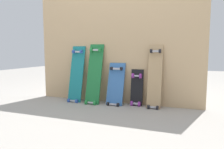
# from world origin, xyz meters

# --- Properties ---
(ground_plane) EXTENTS (12.00, 12.00, 0.00)m
(ground_plane) POSITION_xyz_m (0.00, 0.00, 0.00)
(ground_plane) COLOR #9E9991
(plywood_wall_panel) EXTENTS (2.45, 0.04, 1.56)m
(plywood_wall_panel) POSITION_xyz_m (0.00, 0.07, 0.78)
(plywood_wall_panel) COLOR tan
(plywood_wall_panel) RESTS_ON ground
(skateboard_teal) EXTENTS (0.21, 0.26, 0.89)m
(skateboard_teal) POSITION_xyz_m (-0.57, -0.06, 0.38)
(skateboard_teal) COLOR #197A7F
(skateboard_teal) RESTS_ON ground
(skateboard_green) EXTENTS (0.21, 0.28, 0.92)m
(skateboard_green) POSITION_xyz_m (-0.27, -0.08, 0.39)
(skateboard_green) COLOR #1E7238
(skateboard_green) RESTS_ON ground
(skateboard_blue) EXTENTS (0.24, 0.24, 0.66)m
(skateboard_blue) POSITION_xyz_m (0.05, -0.06, 0.25)
(skateboard_blue) COLOR #386BAD
(skateboard_blue) RESTS_ON ground
(skateboard_black) EXTENTS (0.17, 0.14, 0.56)m
(skateboard_black) POSITION_xyz_m (0.34, -0.00, 0.22)
(skateboard_black) COLOR black
(skateboard_black) RESTS_ON ground
(skateboard_natural) EXTENTS (0.18, 0.21, 0.90)m
(skateboard_natural) POSITION_xyz_m (0.59, -0.04, 0.38)
(skateboard_natural) COLOR tan
(skateboard_natural) RESTS_ON ground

